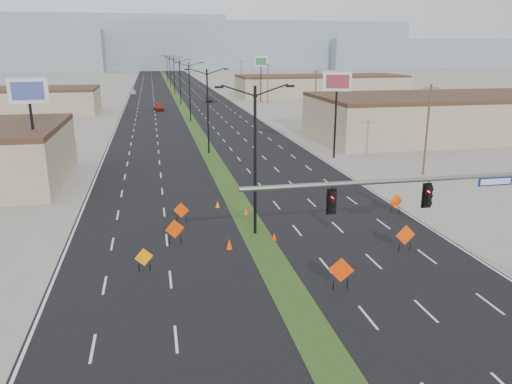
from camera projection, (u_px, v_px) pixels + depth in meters
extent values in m
plane|color=gray|center=(307.00, 325.00, 23.00)|extent=(600.00, 600.00, 0.00)
cube|color=black|center=(180.00, 103.00, 117.10)|extent=(25.00, 400.00, 0.02)
cube|color=#263F16|center=(180.00, 103.00, 117.10)|extent=(2.00, 400.00, 0.04)
cube|color=tan|center=(17.00, 102.00, 96.14)|extent=(30.00, 14.00, 4.50)
cube|color=tan|center=(442.00, 118.00, 71.20)|extent=(36.00, 18.00, 5.50)
cube|color=tan|center=(321.00, 86.00, 133.21)|extent=(44.00, 16.00, 5.00)
cube|color=#8191A0|center=(225.00, 46.00, 309.20)|extent=(220.00, 50.00, 28.00)
cube|color=#8191A0|center=(438.00, 54.00, 328.40)|extent=(160.00, 50.00, 18.00)
cube|color=#8191A0|center=(110.00, 42.00, 313.85)|extent=(140.00, 50.00, 32.00)
cylinder|color=slate|center=(401.00, 180.00, 24.21)|extent=(16.00, 0.24, 0.24)
cube|color=navy|center=(495.00, 181.00, 25.29)|extent=(1.90, 0.04, 0.45)
cube|color=black|center=(332.00, 202.00, 23.77)|extent=(0.50, 0.28, 1.30)
sphere|color=#FF0C05|center=(333.00, 196.00, 23.52)|extent=(0.22, 0.22, 0.22)
cube|color=black|center=(427.00, 196.00, 24.74)|extent=(0.50, 0.28, 1.30)
sphere|color=#FF0C05|center=(430.00, 190.00, 24.50)|extent=(0.22, 0.22, 0.22)
cylinder|color=black|center=(255.00, 163.00, 32.91)|extent=(0.20, 0.20, 10.00)
cube|color=black|center=(219.00, 87.00, 31.09)|extent=(0.55, 0.24, 0.14)
cube|color=black|center=(290.00, 86.00, 31.99)|extent=(0.55, 0.24, 0.14)
cylinder|color=black|center=(208.00, 112.00, 59.26)|extent=(0.20, 0.20, 10.00)
cube|color=black|center=(187.00, 69.00, 57.44)|extent=(0.55, 0.24, 0.14)
cube|color=black|center=(226.00, 69.00, 58.33)|extent=(0.55, 0.24, 0.14)
cylinder|color=black|center=(190.00, 92.00, 85.60)|extent=(0.20, 0.20, 10.00)
cube|color=black|center=(175.00, 63.00, 83.79)|extent=(0.55, 0.24, 0.14)
cube|color=black|center=(202.00, 63.00, 84.68)|extent=(0.55, 0.24, 0.14)
cylinder|color=black|center=(180.00, 82.00, 111.95)|extent=(0.20, 0.20, 10.00)
cube|color=black|center=(169.00, 59.00, 110.13)|extent=(0.55, 0.24, 0.14)
cube|color=black|center=(190.00, 59.00, 111.03)|extent=(0.55, 0.24, 0.14)
cylinder|color=black|center=(174.00, 76.00, 138.30)|extent=(0.20, 0.20, 10.00)
cube|color=black|center=(165.00, 57.00, 136.48)|extent=(0.55, 0.24, 0.14)
cube|color=black|center=(182.00, 57.00, 137.37)|extent=(0.55, 0.24, 0.14)
cylinder|color=black|center=(170.00, 71.00, 164.65)|extent=(0.20, 0.20, 10.00)
cube|color=black|center=(162.00, 56.00, 162.83)|extent=(0.55, 0.24, 0.14)
cube|color=black|center=(176.00, 56.00, 163.72)|extent=(0.55, 0.24, 0.14)
cylinder|color=black|center=(167.00, 68.00, 190.99)|extent=(0.20, 0.20, 10.00)
cube|color=black|center=(160.00, 55.00, 189.17)|extent=(0.55, 0.24, 0.14)
cube|color=black|center=(173.00, 55.00, 190.07)|extent=(0.55, 0.24, 0.14)
cylinder|color=#4C3823|center=(427.00, 130.00, 49.17)|extent=(0.20, 0.20, 9.00)
cube|color=#4C3823|center=(431.00, 88.00, 48.04)|extent=(1.60, 0.10, 0.10)
cylinder|color=#4C3823|center=(315.00, 97.00, 82.11)|extent=(0.20, 0.20, 9.00)
cube|color=#4C3823|center=(316.00, 72.00, 80.97)|extent=(1.60, 0.10, 0.10)
cylinder|color=#4C3823|center=(268.00, 83.00, 115.04)|extent=(0.20, 0.20, 9.00)
cube|color=#4C3823|center=(268.00, 65.00, 113.90)|extent=(1.60, 0.10, 0.10)
cylinder|color=#4C3823|center=(241.00, 76.00, 147.97)|extent=(0.20, 0.20, 9.00)
cube|color=#4C3823|center=(241.00, 61.00, 146.84)|extent=(1.60, 0.10, 0.10)
imported|color=#9A2510|center=(159.00, 107.00, 102.41)|extent=(2.08, 4.48, 1.48)
imported|color=black|center=(209.00, 99.00, 119.22)|extent=(2.07, 4.60, 1.46)
imported|color=silver|center=(133.00, 92.00, 137.26)|extent=(2.14, 4.58, 1.29)
cube|color=orange|center=(144.00, 257.00, 28.26)|extent=(1.04, 0.30, 1.07)
cylinder|color=black|center=(139.00, 268.00, 28.38)|extent=(0.05, 0.05, 0.44)
cylinder|color=black|center=(150.00, 267.00, 28.50)|extent=(0.05, 0.05, 0.44)
cube|color=#DB4304|center=(175.00, 229.00, 32.18)|extent=(1.24, 0.35, 1.27)
cylinder|color=black|center=(169.00, 241.00, 32.33)|extent=(0.05, 0.05, 0.53)
cylinder|color=black|center=(181.00, 240.00, 32.47)|extent=(0.05, 0.05, 0.53)
cube|color=#EC4004|center=(181.00, 210.00, 36.25)|extent=(1.11, 0.33, 1.14)
cylinder|color=black|center=(177.00, 220.00, 36.38)|extent=(0.05, 0.05, 0.48)
cylinder|color=black|center=(186.00, 219.00, 36.51)|extent=(0.05, 0.05, 0.48)
cube|color=#EC3C04|center=(341.00, 270.00, 26.05)|extent=(1.30, 0.47, 1.36)
cylinder|color=black|center=(333.00, 285.00, 26.21)|extent=(0.05, 0.05, 0.57)
cylinder|color=black|center=(347.00, 284.00, 26.36)|extent=(0.05, 0.05, 0.57)
cube|color=#FF4105|center=(406.00, 235.00, 31.04)|extent=(1.31, 0.10, 1.31)
cylinder|color=black|center=(399.00, 248.00, 31.20)|extent=(0.05, 0.05, 0.55)
cylinder|color=black|center=(410.00, 247.00, 31.35)|extent=(0.05, 0.05, 0.55)
cube|color=#E84904|center=(396.00, 201.00, 38.31)|extent=(1.17, 0.04, 1.17)
cylinder|color=black|center=(391.00, 211.00, 38.44)|extent=(0.05, 0.05, 0.49)
cylinder|color=black|center=(399.00, 210.00, 38.57)|extent=(0.05, 0.05, 0.49)
cone|color=#E33604|center=(274.00, 236.00, 33.07)|extent=(0.41, 0.41, 0.55)
cone|color=#E34104|center=(229.00, 244.00, 31.60)|extent=(0.48, 0.48, 0.69)
cone|color=orange|center=(246.00, 212.00, 37.94)|extent=(0.48, 0.48, 0.61)
cone|color=orange|center=(218.00, 204.00, 39.87)|extent=(0.42, 0.42, 0.56)
cylinder|color=black|center=(35.00, 145.00, 43.80)|extent=(0.24, 0.24, 8.16)
cube|color=white|center=(28.00, 91.00, 42.49)|extent=(3.23, 0.89, 2.15)
cube|color=#424D9E|center=(28.00, 91.00, 42.30)|extent=(2.55, 0.48, 1.50)
cylinder|color=black|center=(335.00, 123.00, 57.07)|extent=(0.24, 0.24, 8.08)
cube|color=white|center=(337.00, 81.00, 55.78)|extent=(3.12, 1.43, 2.13)
cube|color=#91303C|center=(338.00, 82.00, 55.59)|extent=(2.41, 0.93, 1.49)
cylinder|color=black|center=(261.00, 83.00, 116.98)|extent=(0.24, 0.24, 8.72)
cube|color=white|center=(261.00, 61.00, 115.58)|extent=(3.44, 1.09, 2.30)
cube|color=#307942|center=(261.00, 61.00, 115.39)|extent=(2.70, 0.65, 1.61)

